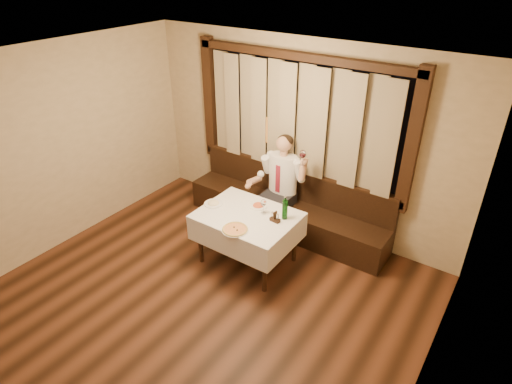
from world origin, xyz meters
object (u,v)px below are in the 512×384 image
Objects in this scene: dining_table at (247,221)px; seated_man at (280,178)px; green_bottle at (285,209)px; pizza at (235,229)px; cruet_caddy at (275,218)px; banquette at (287,209)px; pasta_red at (258,204)px; pasta_cream at (213,202)px.

dining_table is 0.96m from seated_man.
pizza is at bearing -122.25° from green_bottle.
cruet_caddy reaches higher than dining_table.
banquette reaches higher than dining_table.
seated_man is (-0.16, 1.31, 0.09)m from pizza.
seated_man is at bearing 96.75° from pizza.
banquette is at bearing 90.33° from pasta_red.
seated_man is (-0.07, -0.09, 0.55)m from banquette.
banquette is 2.52× the size of dining_table.
banquette is at bearing 93.48° from pizza.
seated_man is at bearing -127.45° from banquette.
green_bottle is at bearing 23.46° from dining_table.
pasta_cream reaches higher than pasta_red.
cruet_caddy is (0.38, 0.07, 0.16)m from dining_table.
seated_man is (-0.07, 0.93, 0.21)m from dining_table.
dining_table is 0.55m from pasta_cream.
dining_table is at bearing -85.71° from seated_man.
pasta_red is at bearing -89.67° from banquette.
banquette is 1.11m from green_bottle.
cruet_caddy is (0.91, 0.12, 0.02)m from pasta_cream.
pizza is at bearing -28.34° from pasta_cream.
green_bottle is (0.44, -0.05, 0.11)m from pasta_red.
banquette is at bearing 63.68° from pasta_cream.
seated_man is at bearing 96.20° from pasta_red.
green_bottle reaches higher than dining_table.
pasta_red is at bearing 173.13° from green_bottle.
green_bottle is at bearing 67.88° from cruet_caddy.
cruet_caddy is at bearing 10.24° from dining_table.
pizza is (0.09, -1.40, 0.46)m from banquette.
dining_table is at bearing -156.54° from green_bottle.
seated_man reaches higher than dining_table.
seated_man is at bearing 123.29° from cruet_caddy.
pasta_red is 0.42m from cruet_caddy.
banquette reaches higher than cruet_caddy.
pasta_cream is at bearing -116.32° from banquette.
pasta_red is (0.00, 0.25, 0.14)m from dining_table.
pizza is (0.09, -0.38, 0.12)m from dining_table.
cruet_caddy is (0.38, -0.18, 0.02)m from pasta_red.
pasta_cream is at bearing -167.00° from cruet_caddy.
pasta_red is 0.46m from green_bottle.
green_bottle reaches higher than banquette.
pizza is at bearing -77.34° from dining_table.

